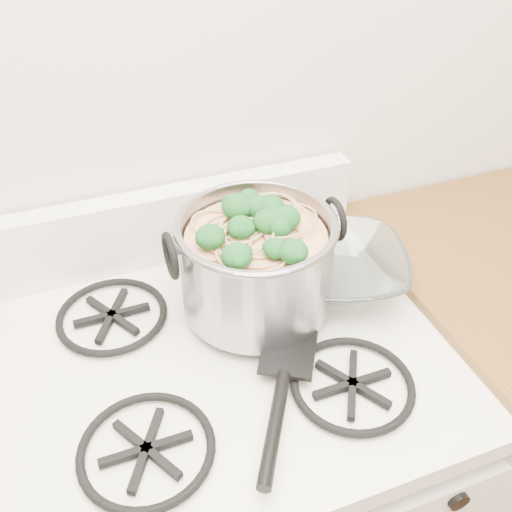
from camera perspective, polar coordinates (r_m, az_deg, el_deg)
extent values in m
plane|color=silver|center=(1.05, -10.16, 21.07)|extent=(3.60, 0.00, 3.60)
cube|color=white|center=(1.42, -2.40, -23.13)|extent=(0.76, 0.65, 0.81)
cube|color=white|center=(1.03, -3.10, -10.32)|extent=(0.76, 0.65, 0.04)
cube|color=black|center=(1.01, -3.16, -9.11)|extent=(0.60, 0.56, 0.02)
cylinder|color=black|center=(1.04, 19.28, -21.73)|extent=(0.04, 0.03, 0.04)
cylinder|color=gray|center=(1.01, 0.00, -0.80)|extent=(0.27, 0.27, 0.18)
torus|color=gray|center=(0.96, 0.00, 3.19)|extent=(0.28, 0.28, 0.01)
torus|color=black|center=(0.94, -8.55, 0.01)|extent=(0.01, 0.08, 0.08)
torus|color=black|center=(1.03, 7.86, 3.67)|extent=(0.01, 0.08, 0.08)
cylinder|color=tan|center=(1.02, 0.00, -1.38)|extent=(0.25, 0.25, 0.15)
sphere|color=#144E1B|center=(0.96, 0.00, 2.98)|extent=(0.04, 0.04, 0.04)
sphere|color=#144E1B|center=(0.96, 0.00, 2.98)|extent=(0.04, 0.04, 0.04)
sphere|color=#144E1B|center=(0.96, 0.00, 2.98)|extent=(0.04, 0.04, 0.04)
sphere|color=#144E1B|center=(0.96, 0.00, 2.98)|extent=(0.04, 0.04, 0.04)
sphere|color=#144E1B|center=(0.96, 0.00, 2.98)|extent=(0.04, 0.04, 0.04)
sphere|color=#144E1B|center=(0.96, 0.00, 2.98)|extent=(0.04, 0.04, 0.04)
sphere|color=#144E1B|center=(0.96, 0.00, 2.98)|extent=(0.04, 0.04, 0.04)
sphere|color=#144E1B|center=(0.96, 0.00, 2.98)|extent=(0.04, 0.04, 0.04)
sphere|color=#144E1B|center=(0.96, 0.00, 2.98)|extent=(0.04, 0.04, 0.04)
sphere|color=#144E1B|center=(0.96, 0.00, 2.98)|extent=(0.04, 0.04, 0.04)
sphere|color=#144E1B|center=(0.96, 0.00, 2.98)|extent=(0.04, 0.04, 0.04)
sphere|color=#144E1B|center=(0.96, 0.00, 2.98)|extent=(0.04, 0.04, 0.04)
sphere|color=#144E1B|center=(0.96, 0.00, 2.98)|extent=(0.04, 0.04, 0.04)
sphere|color=#144E1B|center=(0.96, 0.00, 2.98)|extent=(0.04, 0.04, 0.04)
imported|color=white|center=(1.12, 8.05, -1.79)|extent=(0.13, 0.13, 0.03)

